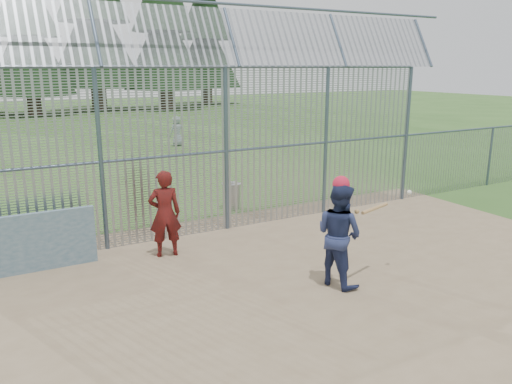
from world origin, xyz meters
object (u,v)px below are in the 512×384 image
dugout_wall (30,243)px  batter (339,234)px  onlooker (165,214)px  trash_can (231,196)px

dugout_wall → batter: bearing=-34.2°
onlooker → trash_can: onlooker is taller
onlooker → trash_can: (2.90, 2.69, -0.58)m
dugout_wall → trash_can: bearing=22.2°
batter → trash_can: size_ratio=2.37×
batter → onlooker: bearing=25.6°
dugout_wall → batter: 6.03m
trash_can → dugout_wall: bearing=-157.8°
dugout_wall → onlooker: (2.63, -0.44, 0.34)m
batter → onlooker: size_ratio=1.03×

